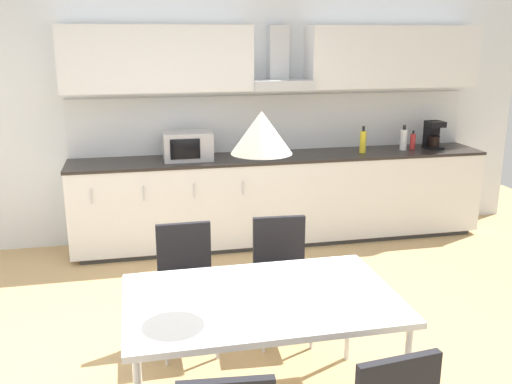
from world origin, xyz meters
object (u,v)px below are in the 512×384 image
Objects in this scene: bottle_yellow at (363,141)px; bottle_white at (404,139)px; coffee_maker at (433,135)px; chair_far_right at (281,266)px; bottle_red at (413,141)px; chair_far_left at (186,274)px; pendant_lamp at (262,132)px; dining_table at (261,303)px; microwave at (187,146)px.

bottle_white is (0.49, 0.05, -0.01)m from bottle_yellow.
coffee_maker is 3.02m from chair_far_right.
coffee_maker is at bearing -0.36° from bottle_red.
chair_far_left is 2.72× the size of pendant_lamp.
bottle_white reaches higher than bottle_red.
bottle_white is at bearing -166.02° from bottle_red.
dining_table is (-2.34, -2.81, -0.33)m from bottle_red.
bottle_yellow is at bearing -174.50° from coffee_maker.
coffee_maker is 0.34× the size of chair_far_left.
dining_table is 4.70× the size of pendant_lamp.
bottle_red is 3.72m from pendant_lamp.
bottle_white is (-0.36, -0.03, -0.03)m from coffee_maker.
dining_table is at bearing -132.49° from coffee_maker.
dining_table is at bearing -87.59° from microwave.
bottle_yellow is 0.88× the size of pendant_lamp.
bottle_yellow is at bearing 53.66° from chair_far_right.
microwave is at bearing 103.41° from chair_far_right.
pendant_lamp reaches higher than bottle_white.
coffee_maker reaches higher than bottle_yellow.
chair_far_right is (-1.38, -1.88, -0.52)m from bottle_yellow.
coffee_maker is at bearing 41.25° from chair_far_right.
bottle_white reaches higher than chair_far_left.
bottle_white reaches higher than dining_table.
chair_far_left is (-0.22, -1.93, -0.54)m from microwave.
bottle_white is 3.61m from pendant_lamp.
chair_far_right is (0.46, -1.93, -0.54)m from microwave.
pendant_lamp is at bearing -87.59° from microwave.
pendant_lamp reaches higher than bottle_yellow.
dining_table is (-2.58, -2.81, -0.39)m from coffee_maker.
microwave is at bearing 179.91° from bottle_white.
pendant_lamp is (-2.58, -2.81, 0.57)m from coffee_maker.
bottle_red is 0.23× the size of chair_far_right.
microwave is 0.55× the size of chair_far_left.
microwave reaches higher than bottle_red.
coffee_maker reaches higher than chair_far_left.
microwave reaches higher than dining_table.
bottle_red is (0.62, 0.08, -0.03)m from bottle_yellow.
coffee_maker is at bearing 4.74° from bottle_white.
chair_far_right is (-1.87, -1.93, -0.51)m from bottle_white.
bottle_yellow is 2.39m from chair_far_right.
bottle_white is 0.84× the size of pendant_lamp.
bottle_yellow is 0.62m from bottle_red.
microwave is 0.55× the size of chair_far_right.
bottle_red is at bearing 0.65° from microwave.
chair_far_right is at bearing -134.13° from bottle_white.
dining_table is at bearing 97.13° from pendant_lamp.
bottle_yellow is at bearing 57.73° from pendant_lamp.
dining_table is 0.93m from chair_far_right.
chair_far_right is 0.68m from chair_far_left.
bottle_white is at bearing 51.48° from dining_table.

